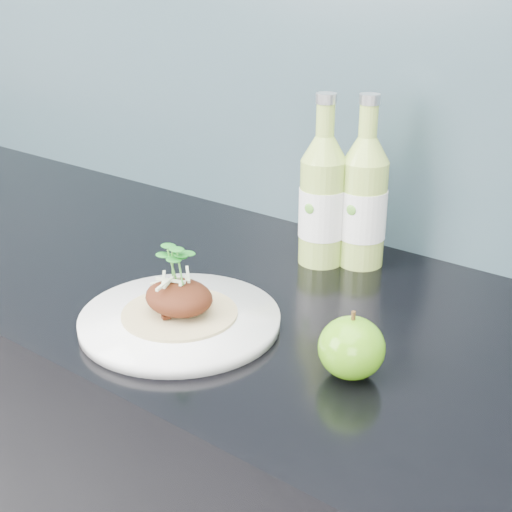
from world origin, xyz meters
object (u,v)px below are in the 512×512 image
object	(u,v)px
dinner_plate	(180,320)
cider_bottle_right	(363,203)
green_apple	(351,348)
cider_bottle_left	(322,201)

from	to	relation	value
dinner_plate	cider_bottle_right	world-z (taller)	cider_bottle_right
cider_bottle_right	green_apple	bearing A→B (deg)	-47.66
green_apple	cider_bottle_right	distance (m)	0.34
cider_bottle_left	cider_bottle_right	xyz separation A→B (m)	(0.05, 0.03, 0.00)
dinner_plate	cider_bottle_right	distance (m)	0.35
green_apple	cider_bottle_left	xyz separation A→B (m)	(-0.21, 0.26, 0.06)
dinner_plate	green_apple	bearing A→B (deg)	7.83
dinner_plate	cider_bottle_right	size ratio (longest dim) A/B	1.21
dinner_plate	cider_bottle_left	bearing A→B (deg)	84.53
dinner_plate	cider_bottle_right	bearing A→B (deg)	76.01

